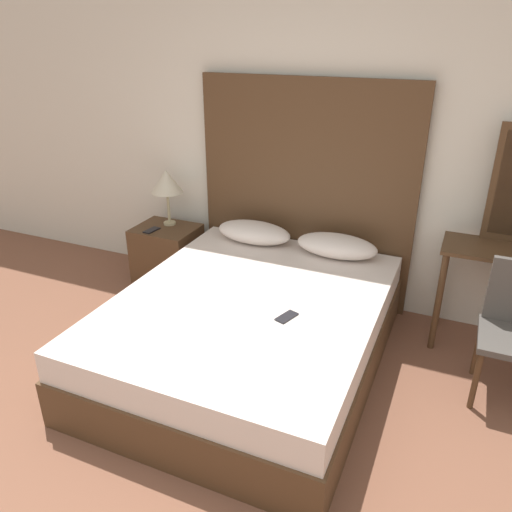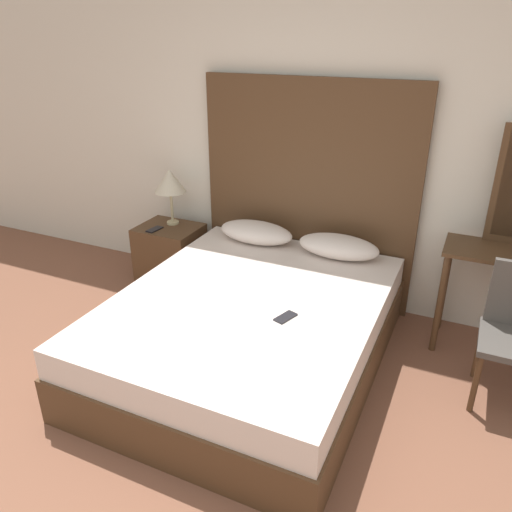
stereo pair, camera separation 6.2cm
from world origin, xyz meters
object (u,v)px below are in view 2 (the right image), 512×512
(bed, at_px, (249,330))
(table_lamp, at_px, (170,182))
(phone_on_nightstand, at_px, (155,229))
(nightstand, at_px, (171,254))
(phone_on_bed, at_px, (285,317))

(bed, distance_m, table_lamp, 1.60)
(bed, height_order, phone_on_nightstand, phone_on_nightstand)
(nightstand, bearing_deg, bed, -34.29)
(phone_on_nightstand, bearing_deg, table_lamp, 73.48)
(table_lamp, bearing_deg, phone_on_bed, -34.47)
(nightstand, height_order, table_lamp, table_lamp)
(table_lamp, xyz_separation_m, phone_on_nightstand, (-0.06, -0.19, -0.38))
(nightstand, bearing_deg, table_lamp, 96.87)
(bed, relative_size, phone_on_nightstand, 13.31)
(bed, height_order, phone_on_bed, phone_on_bed)
(nightstand, xyz_separation_m, phone_on_nightstand, (-0.07, -0.11, 0.27))
(bed, relative_size, nightstand, 3.99)
(phone_on_nightstand, bearing_deg, phone_on_bed, -28.10)
(bed, xyz_separation_m, phone_on_nightstand, (-1.22, 0.68, 0.28))
(phone_on_bed, relative_size, phone_on_nightstand, 1.05)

